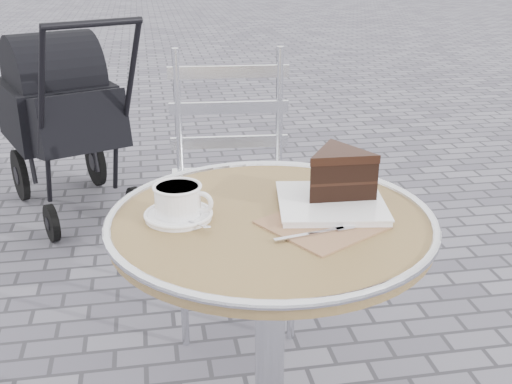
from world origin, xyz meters
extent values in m
cylinder|color=silver|center=(0.00, 0.00, 0.36)|extent=(0.07, 0.07, 0.67)
cylinder|color=tan|center=(0.00, 0.00, 0.71)|extent=(0.70, 0.70, 0.03)
torus|color=silver|center=(0.00, 0.00, 0.73)|extent=(0.72, 0.72, 0.02)
cylinder|color=white|center=(-0.20, 0.04, 0.74)|extent=(0.14, 0.14, 0.01)
cylinder|color=white|center=(-0.20, 0.04, 0.77)|extent=(0.13, 0.13, 0.06)
torus|color=white|center=(-0.15, 0.01, 0.77)|extent=(0.05, 0.03, 0.05)
cylinder|color=#D7B68F|center=(-0.20, 0.04, 0.80)|extent=(0.09, 0.09, 0.01)
cube|color=#926850|center=(0.10, -0.05, 0.73)|extent=(0.29, 0.29, 0.00)
cube|color=white|center=(0.14, 0.03, 0.74)|extent=(0.26, 0.26, 0.01)
cylinder|color=silver|center=(-0.17, 0.61, 0.24)|extent=(0.03, 0.03, 0.48)
cylinder|color=silver|center=(0.19, 0.58, 0.24)|extent=(0.03, 0.03, 0.48)
cylinder|color=silver|center=(-0.14, 0.97, 0.24)|extent=(0.03, 0.03, 0.48)
cylinder|color=silver|center=(0.22, 0.94, 0.24)|extent=(0.03, 0.03, 0.48)
cube|color=silver|center=(0.02, 0.77, 0.49)|extent=(0.45, 0.45, 0.02)
cube|color=black|center=(-0.63, 1.85, 0.46)|extent=(0.61, 0.74, 0.39)
cylinder|color=black|center=(-0.43, 1.37, 0.98)|extent=(0.38, 0.18, 0.03)
cylinder|color=black|center=(-0.71, 1.51, 0.09)|extent=(0.10, 0.17, 0.17)
cylinder|color=black|center=(-0.33, 1.66, 0.09)|extent=(0.10, 0.17, 0.17)
cylinder|color=black|center=(-0.92, 2.04, 0.13)|extent=(0.13, 0.26, 0.27)
cylinder|color=black|center=(-0.55, 2.19, 0.13)|extent=(0.13, 0.26, 0.27)
camera|label=1|loc=(-0.25, -1.24, 1.31)|focal=45.00mm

